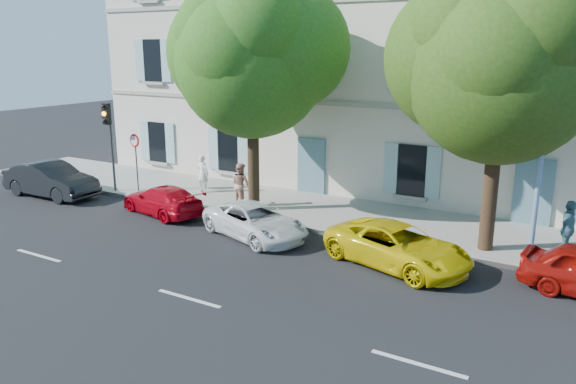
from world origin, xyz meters
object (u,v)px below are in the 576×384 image
Objects in this scene: car_dark_sedan at (51,180)px; car_white_coupe at (255,221)px; road_sign at (135,150)px; pedestrian_c at (568,229)px; street_lamp at (545,117)px; car_yellow_supercar at (398,246)px; car_red_coupe at (162,200)px; pedestrian_a at (203,174)px; pedestrian_b at (241,184)px; tree_left at (252,62)px; traffic_light at (108,128)px; tree_right at (502,70)px.

car_white_coupe is (10.53, -0.02, -0.17)m from car_dark_sedan.
road_sign is (-7.61, 2.17, 1.39)m from car_white_coupe.
pedestrian_c is at bearing -83.30° from car_dark_sedan.
street_lamp is (18.89, 1.62, 3.66)m from car_dark_sedan.
street_lamp is (3.36, 1.67, 3.78)m from car_yellow_supercar.
pedestrian_a is (-0.46, 3.04, 0.39)m from car_red_coupe.
pedestrian_b is at bearing 146.86° from car_red_coupe.
car_dark_sedan is at bearing -165.19° from tree_left.
car_red_coupe is 0.51× the size of street_lamp.
car_dark_sedan reaches higher than car_red_coupe.
traffic_light is at bearing -93.32° from car_red_coupe.
car_red_coupe is 4.73m from traffic_light.
road_sign is at bearing -106.56° from car_red_coupe.
pedestrian_c is (9.19, 2.78, 0.47)m from car_white_coupe.
pedestrian_a is 0.91× the size of pedestrian_c.
car_red_coupe is 3.10m from pedestrian_a.
street_lamp is (16.88, 0.04, 1.50)m from traffic_light.
car_yellow_supercar is 0.52× the size of tree_right.
pedestrian_a is (-13.41, 1.85, -3.45)m from street_lamp.
car_dark_sedan is 10.44m from tree_left.
car_red_coupe is (5.95, 0.43, -0.18)m from car_dark_sedan.
car_white_coupe is 1.07× the size of traffic_light.
traffic_light is at bearing 103.63° from pedestrian_c.
traffic_light reaches higher than car_white_coupe.
car_red_coupe is 0.86× the size of car_yellow_supercar.
car_white_coupe is 1.62× the size of road_sign.
tree_left reaches higher than pedestrian_a.
pedestrian_c is (14.24, -0.71, 0.08)m from pedestrian_a.
pedestrian_a is (2.56, 1.33, -1.01)m from road_sign.
street_lamp is (10.01, -0.73, -1.30)m from tree_left.
tree_left is (-1.65, 2.37, 5.13)m from car_white_coupe.
car_white_coupe is 0.54× the size of street_lamp.
street_lamp is at bearing 108.25° from car_red_coupe.
tree_left is at bearing -76.46° from car_dark_sedan.
road_sign reaches higher than car_white_coupe.
car_dark_sedan is 1.01× the size of car_yellow_supercar.
tree_right is 10.45m from pedestrian_b.
car_yellow_supercar is at bearing 164.11° from pedestrian_a.
car_yellow_supercar is at bearing -153.56° from street_lamp.
tree_left is 2.27× the size of traffic_light.
tree_left is 8.64m from tree_right.
traffic_light is 6.48m from pedestrian_b.
car_yellow_supercar is at bearing 133.61° from pedestrian_c.
pedestrian_c is (11.59, 0.22, 0.02)m from pedestrian_b.
car_white_coupe is at bearing -91.38° from car_dark_sedan.
pedestrian_b reaches higher than pedestrian_a.
tree_right is 4.96× the size of pedestrian_b.
car_red_coupe is at bearing 102.08° from pedestrian_a.
pedestrian_c reaches higher than car_dark_sedan.
tree_left is 5.39× the size of pedestrian_a.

